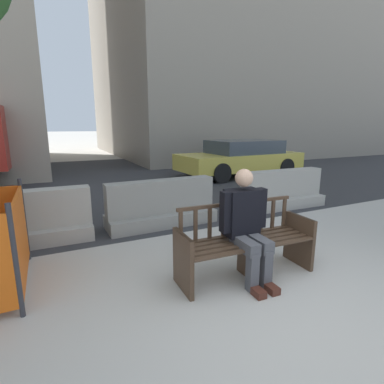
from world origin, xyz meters
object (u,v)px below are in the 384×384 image
(jersey_barrier_left, at_px, (23,223))
(seated_person, at_px, (246,223))
(jersey_barrier_centre, at_px, (161,207))
(jersey_barrier_right, at_px, (281,192))
(car_taxi_near, at_px, (241,157))
(street_bench, at_px, (245,244))

(jersey_barrier_left, bearing_deg, seated_person, -43.70)
(jersey_barrier_centre, xyz_separation_m, jersey_barrier_right, (2.85, 0.00, 0.00))
(jersey_barrier_left, bearing_deg, car_taxi_near, 30.38)
(street_bench, distance_m, seated_person, 0.30)
(jersey_barrier_left, bearing_deg, street_bench, -42.58)
(street_bench, xyz_separation_m, seated_person, (-0.04, -0.06, 0.29))
(jersey_barrier_centre, bearing_deg, street_bench, -83.61)
(jersey_barrier_left, xyz_separation_m, car_taxi_near, (6.78, 3.97, 0.33))
(street_bench, distance_m, car_taxi_near, 7.59)
(seated_person, distance_m, jersey_barrier_left, 3.41)
(street_bench, height_order, jersey_barrier_left, street_bench)
(jersey_barrier_left, distance_m, jersey_barrier_right, 5.08)
(seated_person, relative_size, jersey_barrier_centre, 0.65)
(jersey_barrier_centre, bearing_deg, car_taxi_near, 41.46)
(jersey_barrier_right, bearing_deg, jersey_barrier_left, 179.56)
(jersey_barrier_right, distance_m, car_taxi_near, 4.37)
(jersey_barrier_centre, xyz_separation_m, car_taxi_near, (4.54, 4.01, 0.33))
(jersey_barrier_centre, relative_size, car_taxi_near, 0.44)
(seated_person, height_order, car_taxi_near, seated_person)
(jersey_barrier_centre, relative_size, jersey_barrier_right, 1.00)
(jersey_barrier_centre, distance_m, jersey_barrier_right, 2.85)
(seated_person, xyz_separation_m, car_taxi_near, (4.33, 6.32, -0.02))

